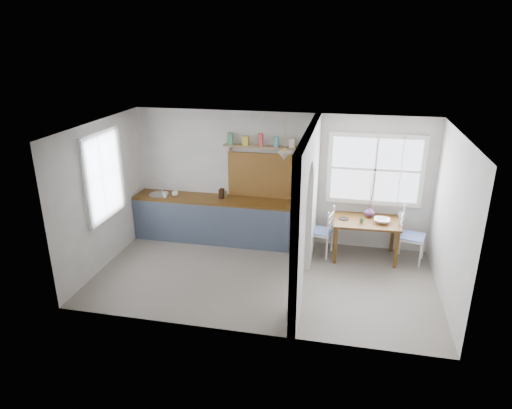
% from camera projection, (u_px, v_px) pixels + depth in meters
% --- Properties ---
extents(floor, '(5.80, 3.20, 0.01)m').
position_uv_depth(floor, '(264.00, 277.00, 7.93)').
color(floor, '#746A5B').
rests_on(floor, ground).
extents(ceiling, '(5.80, 3.20, 0.01)m').
position_uv_depth(ceiling, '(265.00, 128.00, 7.02)').
color(ceiling, beige).
rests_on(ceiling, walls).
extents(walls, '(5.81, 3.21, 2.60)m').
position_uv_depth(walls, '(264.00, 207.00, 7.47)').
color(walls, beige).
rests_on(walls, floor).
extents(partition, '(0.12, 3.20, 2.60)m').
position_uv_depth(partition, '(307.00, 200.00, 7.34)').
color(partition, beige).
rests_on(partition, floor).
extents(kitchen_window, '(0.10, 1.16, 1.50)m').
position_uv_depth(kitchen_window, '(102.00, 176.00, 7.90)').
color(kitchen_window, white).
rests_on(kitchen_window, walls).
extents(nook_window, '(1.76, 0.10, 1.30)m').
position_uv_depth(nook_window, '(375.00, 170.00, 8.45)').
color(nook_window, white).
rests_on(nook_window, walls).
extents(counter, '(3.50, 0.60, 0.90)m').
position_uv_depth(counter, '(221.00, 219.00, 9.20)').
color(counter, brown).
rests_on(counter, floor).
extents(sink, '(0.40, 0.40, 0.02)m').
position_uv_depth(sink, '(159.00, 195.00, 9.28)').
color(sink, silver).
rests_on(sink, counter).
extents(backsplash, '(1.65, 0.03, 0.90)m').
position_uv_depth(backsplash, '(269.00, 176.00, 8.94)').
color(backsplash, brown).
rests_on(backsplash, walls).
extents(shelf, '(1.75, 0.20, 0.21)m').
position_uv_depth(shelf, '(269.00, 144.00, 8.63)').
color(shelf, olive).
rests_on(shelf, walls).
extents(pendant_lamp, '(0.26, 0.26, 0.16)m').
position_uv_depth(pendant_lamp, '(284.00, 156.00, 8.29)').
color(pendant_lamp, beige).
rests_on(pendant_lamp, ceiling).
extents(utensil_rail, '(0.02, 0.50, 0.02)m').
position_uv_depth(utensil_rail, '(307.00, 184.00, 8.13)').
color(utensil_rail, silver).
rests_on(utensil_rail, partition).
extents(dining_table, '(1.22, 0.84, 0.75)m').
position_uv_depth(dining_table, '(365.00, 239.00, 8.51)').
color(dining_table, brown).
rests_on(dining_table, floor).
extents(chair_left, '(0.50, 0.50, 0.94)m').
position_uv_depth(chair_left, '(320.00, 231.00, 8.61)').
color(chair_left, silver).
rests_on(chair_left, floor).
extents(chair_right, '(0.56, 0.56, 1.01)m').
position_uv_depth(chair_right, '(411.00, 236.00, 8.31)').
color(chair_right, silver).
rests_on(chair_right, floor).
extents(kettle, '(0.22, 0.18, 0.26)m').
position_uv_depth(kettle, '(300.00, 199.00, 8.65)').
color(kettle, white).
rests_on(kettle, counter).
extents(mug_a, '(0.12, 0.12, 0.11)m').
position_uv_depth(mug_a, '(165.00, 195.00, 9.10)').
color(mug_a, silver).
rests_on(mug_a, counter).
extents(mug_b, '(0.15, 0.15, 0.09)m').
position_uv_depth(mug_b, '(175.00, 194.00, 9.17)').
color(mug_b, white).
rests_on(mug_b, counter).
extents(knife_block, '(0.09, 0.13, 0.19)m').
position_uv_depth(knife_block, '(222.00, 194.00, 9.03)').
color(knife_block, black).
rests_on(knife_block, counter).
extents(jar, '(0.09, 0.09, 0.14)m').
position_uv_depth(jar, '(225.00, 194.00, 9.11)').
color(jar, '#736548').
rests_on(jar, counter).
extents(towel_magenta, '(0.02, 0.03, 0.61)m').
position_uv_depth(towel_magenta, '(304.00, 242.00, 8.62)').
color(towel_magenta, '#BF2E6D').
rests_on(towel_magenta, counter).
extents(towel_orange, '(0.02, 0.03, 0.46)m').
position_uv_depth(towel_orange, '(303.00, 244.00, 8.59)').
color(towel_orange, '#C65223').
rests_on(towel_orange, counter).
extents(bowl, '(0.32, 0.32, 0.07)m').
position_uv_depth(bowl, '(382.00, 221.00, 8.28)').
color(bowl, white).
rests_on(bowl, dining_table).
extents(table_cup, '(0.10, 0.10, 0.08)m').
position_uv_depth(table_cup, '(362.00, 221.00, 8.27)').
color(table_cup, '#49734B').
rests_on(table_cup, dining_table).
extents(plate, '(0.21, 0.21, 0.02)m').
position_uv_depth(plate, '(344.00, 219.00, 8.44)').
color(plate, black).
rests_on(plate, dining_table).
extents(vase, '(0.24, 0.24, 0.20)m').
position_uv_depth(vase, '(370.00, 212.00, 8.52)').
color(vase, '#58335D').
rests_on(vase, dining_table).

